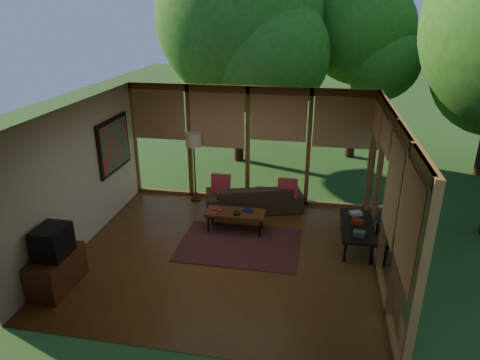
% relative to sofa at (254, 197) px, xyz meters
% --- Properties ---
extents(floor, '(5.50, 5.50, 0.00)m').
position_rel_sofa_xyz_m(floor, '(-0.23, -2.00, -0.31)').
color(floor, brown).
rests_on(floor, ground).
extents(ceiling, '(5.50, 5.50, 0.00)m').
position_rel_sofa_xyz_m(ceiling, '(-0.23, -2.00, 2.39)').
color(ceiling, silver).
rests_on(ceiling, ground).
extents(wall_left, '(0.04, 5.00, 2.70)m').
position_rel_sofa_xyz_m(wall_left, '(-2.98, -2.00, 1.04)').
color(wall_left, beige).
rests_on(wall_left, ground).
extents(wall_front, '(5.50, 0.04, 2.70)m').
position_rel_sofa_xyz_m(wall_front, '(-0.23, -4.50, 1.04)').
color(wall_front, beige).
rests_on(wall_front, ground).
extents(window_wall_back, '(5.50, 0.12, 2.70)m').
position_rel_sofa_xyz_m(window_wall_back, '(-0.23, 0.50, 1.04)').
color(window_wall_back, brown).
rests_on(window_wall_back, ground).
extents(window_wall_right, '(0.12, 5.00, 2.70)m').
position_rel_sofa_xyz_m(window_wall_right, '(2.52, -2.00, 1.04)').
color(window_wall_right, brown).
rests_on(window_wall_right, ground).
extents(tree_nw, '(4.50, 4.50, 6.24)m').
position_rel_sofa_xyz_m(tree_nw, '(-0.96, 3.37, 3.67)').
color(tree_nw, '#331E12').
rests_on(tree_nw, ground).
extents(tree_ne, '(2.97, 2.97, 5.16)m').
position_rel_sofa_xyz_m(tree_ne, '(2.33, 4.35, 3.34)').
color(tree_ne, '#331E12').
rests_on(tree_ne, ground).
extents(rug, '(2.30, 1.63, 0.01)m').
position_rel_sofa_xyz_m(rug, '(-0.03, -1.62, -0.31)').
color(rug, maroon).
rests_on(rug, floor).
extents(sofa, '(2.28, 1.40, 0.62)m').
position_rel_sofa_xyz_m(sofa, '(0.00, 0.00, 0.00)').
color(sofa, '#3D2F1E').
rests_on(sofa, floor).
extents(pillow_left, '(0.42, 0.23, 0.44)m').
position_rel_sofa_xyz_m(pillow_left, '(-0.75, -0.05, 0.28)').
color(pillow_left, maroon).
rests_on(pillow_left, sofa).
extents(pillow_right, '(0.43, 0.23, 0.45)m').
position_rel_sofa_xyz_m(pillow_right, '(0.75, -0.05, 0.28)').
color(pillow_right, maroon).
rests_on(pillow_right, sofa).
extents(ct_book_lower, '(0.20, 0.15, 0.03)m').
position_rel_sofa_xyz_m(ct_book_lower, '(-0.57, -1.11, 0.13)').
color(ct_book_lower, '#B7B2A6').
rests_on(ct_book_lower, coffee_table).
extents(ct_book_upper, '(0.23, 0.19, 0.03)m').
position_rel_sofa_xyz_m(ct_book_upper, '(-0.57, -1.11, 0.16)').
color(ct_book_upper, maroon).
rests_on(ct_book_upper, coffee_table).
extents(ct_book_side, '(0.22, 0.17, 0.03)m').
position_rel_sofa_xyz_m(ct_book_side, '(0.03, -0.98, 0.13)').
color(ct_book_side, '#161732').
rests_on(ct_book_side, coffee_table).
extents(ct_bowl, '(0.16, 0.16, 0.07)m').
position_rel_sofa_xyz_m(ct_bowl, '(-0.17, -1.16, 0.15)').
color(ct_bowl, black).
rests_on(ct_bowl, coffee_table).
extents(media_cabinet, '(0.50, 1.00, 0.60)m').
position_rel_sofa_xyz_m(media_cabinet, '(-2.70, -3.47, -0.01)').
color(media_cabinet, '#5D3019').
rests_on(media_cabinet, floor).
extents(television, '(0.45, 0.55, 0.50)m').
position_rel_sofa_xyz_m(television, '(-2.68, -3.47, 0.54)').
color(television, black).
rests_on(television, media_cabinet).
extents(console_book_a, '(0.23, 0.18, 0.08)m').
position_rel_sofa_xyz_m(console_book_a, '(2.17, -1.65, 0.18)').
color(console_book_a, '#32574C').
rests_on(console_book_a, side_console).
extents(console_book_b, '(0.23, 0.20, 0.09)m').
position_rel_sofa_xyz_m(console_book_b, '(2.17, -1.20, 0.19)').
color(console_book_b, maroon).
rests_on(console_book_b, side_console).
extents(console_book_c, '(0.27, 0.24, 0.06)m').
position_rel_sofa_xyz_m(console_book_c, '(2.17, -0.80, 0.17)').
color(console_book_c, '#B7B2A6').
rests_on(console_book_c, side_console).
extents(floor_lamp, '(0.36, 0.36, 1.65)m').
position_rel_sofa_xyz_m(floor_lamp, '(-1.43, 0.24, 1.09)').
color(floor_lamp, black).
rests_on(floor_lamp, floor).
extents(coffee_table, '(1.20, 0.50, 0.43)m').
position_rel_sofa_xyz_m(coffee_table, '(-0.22, -1.06, 0.08)').
color(coffee_table, '#5D3019').
rests_on(coffee_table, floor).
extents(side_console, '(0.60, 1.40, 0.46)m').
position_rel_sofa_xyz_m(side_console, '(2.17, -1.25, 0.10)').
color(side_console, black).
rests_on(side_console, floor).
extents(wall_painting, '(0.06, 1.35, 1.15)m').
position_rel_sofa_xyz_m(wall_painting, '(-2.94, -0.60, 1.24)').
color(wall_painting, black).
rests_on(wall_painting, wall_left).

